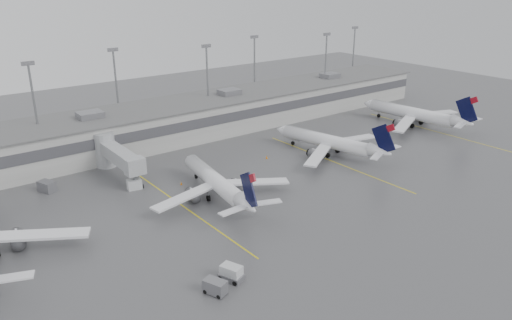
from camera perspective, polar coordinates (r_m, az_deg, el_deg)
ground at (r=77.13m, az=12.61°, el=-8.06°), size 260.00×260.00×0.00m
terminal at (r=118.04m, az=-9.05°, el=4.51°), size 152.00×17.00×9.45m
light_masts at (r=121.17m, az=-10.59°, el=8.66°), size 142.40×8.00×20.60m
jet_bridge_right at (r=99.40m, az=-15.98°, el=0.69°), size 4.00×17.20×7.00m
stand_markings at (r=92.50m, az=1.31°, el=-2.55°), size 105.25×40.00×0.01m
jet_mid_left at (r=85.42m, az=-4.44°, el=-2.56°), size 24.98×28.19×9.16m
jet_mid_right at (r=106.67m, az=8.59°, el=2.09°), size 25.30×28.66×9.39m
jet_far_right at (r=132.26m, az=17.80°, el=5.05°), size 27.80×31.29×10.13m
baggage_tug at (r=64.49m, az=-2.84°, el=-12.90°), size 2.90×3.55×1.98m
baggage_cart at (r=62.12m, az=-4.69°, el=-14.23°), size 2.50×3.17×1.79m
gse_uld_b at (r=91.92m, az=-13.73°, el=-2.73°), size 2.73×2.06×1.76m
gse_uld_c at (r=116.20m, az=5.37°, el=2.71°), size 2.66×2.02×1.71m
gse_loader at (r=95.74m, az=-22.79°, el=-2.80°), size 2.91×3.55×1.91m
cone_b at (r=92.29m, az=-8.54°, el=-2.64°), size 0.39×0.39×0.61m
cone_c at (r=104.02m, az=1.23°, el=0.33°), size 0.43×0.43×0.69m
cone_d at (r=130.20m, az=16.42°, el=3.70°), size 0.49×0.49×0.78m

